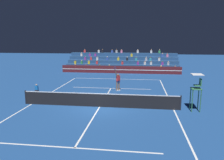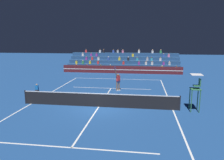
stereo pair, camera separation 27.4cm
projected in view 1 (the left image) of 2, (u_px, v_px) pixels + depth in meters
ground_plane at (100, 107)px, 16.60m from camera, size 120.00×120.00×0.00m
court_lines at (100, 107)px, 16.60m from camera, size 11.10×23.90×0.01m
tennis_net at (100, 100)px, 16.50m from camera, size 12.00×0.10×1.10m
sponsor_banner_wall at (120, 70)px, 32.84m from camera, size 18.00×0.26×1.10m
bleacher_stand at (122, 64)px, 36.46m from camera, size 18.08×4.75×3.38m
umpire_chair at (197, 87)px, 15.39m from camera, size 0.76×0.84×2.67m
ball_kid_courtside at (37, 89)px, 20.98m from camera, size 0.30×0.36×0.84m
tennis_player at (118, 81)px, 21.68m from camera, size 0.65×0.78×2.50m
tennis_ball at (80, 96)px, 19.59m from camera, size 0.07×0.07×0.07m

